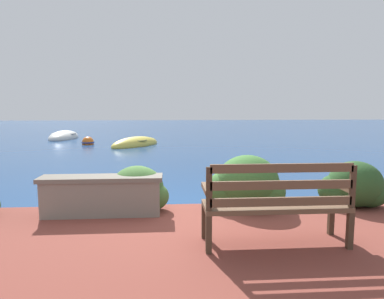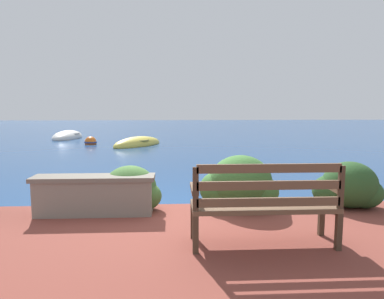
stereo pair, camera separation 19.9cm
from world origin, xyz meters
name	(u,v)px [view 1 (the left image)]	position (x,y,z in m)	size (l,w,h in m)	color
ground_plane	(183,218)	(0.00, 0.00, 0.00)	(80.00, 80.00, 0.00)	navy
park_bench	(276,202)	(0.93, -1.66, 0.71)	(1.57, 0.48, 0.93)	#433123
stone_wall	(102,195)	(-1.15, -0.45, 0.50)	(1.68, 0.39, 0.55)	gray
hedge_clump_left	(136,191)	(-0.70, -0.25, 0.50)	(0.96, 0.69, 0.65)	#426B33
hedge_clump_centre	(246,185)	(0.93, -0.25, 0.56)	(1.16, 0.84, 0.79)	#38662D
hedge_clump_right	(354,187)	(2.56, -0.29, 0.52)	(1.02, 0.73, 0.69)	#284C23
rowboat_nearest	(136,144)	(-1.67, 10.14, 0.06)	(2.48, 2.94, 0.71)	#DBC64C
rowboat_mid	(64,137)	(-5.88, 13.87, 0.07)	(1.42, 3.06, 0.78)	silver
mooring_buoy	(88,142)	(-3.91, 10.83, 0.09)	(0.59, 0.59, 0.54)	orange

